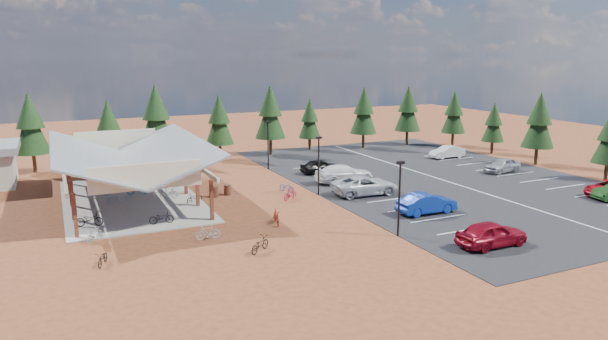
# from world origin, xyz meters

# --- Properties ---
(ground) EXTENTS (140.00, 140.00, 0.00)m
(ground) POSITION_xyz_m (0.00, 0.00, 0.00)
(ground) COLOR #5B2918
(ground) RESTS_ON ground
(asphalt_lot) EXTENTS (27.00, 44.00, 0.04)m
(asphalt_lot) POSITION_xyz_m (18.50, 3.00, 0.02)
(asphalt_lot) COLOR black
(asphalt_lot) RESTS_ON ground
(concrete_pad) EXTENTS (10.60, 18.60, 0.10)m
(concrete_pad) POSITION_xyz_m (-10.00, 7.00, 0.05)
(concrete_pad) COLOR gray
(concrete_pad) RESTS_ON ground
(bike_pavilion) EXTENTS (11.65, 19.40, 4.97)m
(bike_pavilion) POSITION_xyz_m (-10.00, 7.00, 3.82)
(bike_pavilion) COLOR #502317
(bike_pavilion) RESTS_ON concrete_pad
(lamp_post_0) EXTENTS (0.50, 0.25, 5.14)m
(lamp_post_0) POSITION_xyz_m (5.00, -10.00, 2.98)
(lamp_post_0) COLOR black
(lamp_post_0) RESTS_ON ground
(lamp_post_1) EXTENTS (0.50, 0.25, 5.14)m
(lamp_post_1) POSITION_xyz_m (5.00, 2.00, 2.98)
(lamp_post_1) COLOR black
(lamp_post_1) RESTS_ON ground
(lamp_post_2) EXTENTS (0.50, 0.25, 5.14)m
(lamp_post_2) POSITION_xyz_m (5.00, 14.00, 2.98)
(lamp_post_2) COLOR black
(lamp_post_2) RESTS_ON ground
(trash_bin_0) EXTENTS (0.60, 0.60, 0.90)m
(trash_bin_0) POSITION_xyz_m (-3.35, 5.21, 0.45)
(trash_bin_0) COLOR #432618
(trash_bin_0) RESTS_ON ground
(trash_bin_1) EXTENTS (0.60, 0.60, 0.90)m
(trash_bin_1) POSITION_xyz_m (-2.15, 5.41, 0.45)
(trash_bin_1) COLOR #432618
(trash_bin_1) RESTS_ON ground
(pine_1) EXTENTS (3.56, 3.56, 8.29)m
(pine_1) POSITION_xyz_m (-17.51, 22.75, 5.06)
(pine_1) COLOR #382314
(pine_1) RESTS_ON ground
(pine_2) EXTENTS (3.14, 3.14, 7.33)m
(pine_2) POSITION_xyz_m (-10.07, 22.03, 4.47)
(pine_2) COLOR #382314
(pine_2) RESTS_ON ground
(pine_3) EXTENTS (3.84, 3.84, 8.94)m
(pine_3) POSITION_xyz_m (-5.10, 21.68, 5.46)
(pine_3) COLOR #382314
(pine_3) RESTS_ON ground
(pine_4) EXTENTS (3.27, 3.27, 7.62)m
(pine_4) POSITION_xyz_m (1.92, 21.48, 4.65)
(pine_4) COLOR #382314
(pine_4) RESTS_ON ground
(pine_5) EXTENTS (3.67, 3.67, 8.54)m
(pine_5) POSITION_xyz_m (8.36, 21.85, 5.22)
(pine_5) COLOR #382314
(pine_5) RESTS_ON ground
(pine_6) EXTENTS (2.84, 2.84, 6.61)m
(pine_6) POSITION_xyz_m (14.12, 22.87, 4.03)
(pine_6) COLOR #382314
(pine_6) RESTS_ON ground
(pine_7) EXTENTS (3.44, 3.44, 8.01)m
(pine_7) POSITION_xyz_m (21.12, 21.33, 4.89)
(pine_7) COLOR #382314
(pine_7) RESTS_ON ground
(pine_8) EXTENTS (3.45, 3.45, 8.03)m
(pine_8) POSITION_xyz_m (27.84, 21.07, 4.90)
(pine_8) COLOR #382314
(pine_8) RESTS_ON ground
(pine_11) EXTENTS (3.45, 3.45, 8.03)m
(pine_11) POSITION_xyz_m (32.90, 3.88, 4.90)
(pine_11) COLOR #382314
(pine_11) RESTS_ON ground
(pine_12) EXTENTS (2.70, 2.70, 6.30)m
(pine_12) POSITION_xyz_m (33.49, 11.19, 3.84)
(pine_12) COLOR #382314
(pine_12) RESTS_ON ground
(pine_13) EXTENTS (3.17, 3.17, 7.39)m
(pine_13) POSITION_xyz_m (32.85, 17.75, 4.51)
(pine_13) COLOR #382314
(pine_13) RESTS_ON ground
(bike_0) EXTENTS (1.97, 1.06, 0.98)m
(bike_0) POSITION_xyz_m (-13.67, 0.74, 0.59)
(bike_0) COLOR black
(bike_0) RESTS_ON concrete_pad
(bike_1) EXTENTS (1.71, 0.86, 0.99)m
(bike_1) POSITION_xyz_m (-11.22, 6.58, 0.59)
(bike_1) COLOR #9C9EA4
(bike_1) RESTS_ON concrete_pad
(bike_2) EXTENTS (1.60, 0.96, 0.80)m
(bike_2) POSITION_xyz_m (-12.26, 9.24, 0.50)
(bike_2) COLOR navy
(bike_2) RESTS_ON concrete_pad
(bike_3) EXTENTS (1.59, 0.71, 0.92)m
(bike_3) POSITION_xyz_m (-11.75, 12.72, 0.56)
(bike_3) COLOR maroon
(bike_3) RESTS_ON concrete_pad
(bike_4) EXTENTS (1.77, 0.80, 0.90)m
(bike_4) POSITION_xyz_m (-8.95, -0.80, 0.55)
(bike_4) COLOR black
(bike_4) RESTS_ON concrete_pad
(bike_5) EXTENTS (1.55, 0.70, 0.90)m
(bike_5) POSITION_xyz_m (-7.04, 6.11, 0.55)
(bike_5) COLOR #94989C
(bike_5) RESTS_ON concrete_pad
(bike_6) EXTENTS (1.94, 0.98, 0.97)m
(bike_6) POSITION_xyz_m (-9.24, 8.52, 0.59)
(bike_6) COLOR #19529E
(bike_6) RESTS_ON concrete_pad
(bike_7) EXTENTS (1.91, 0.81, 1.11)m
(bike_7) POSITION_xyz_m (-6.57, 13.85, 0.66)
(bike_7) COLOR maroon
(bike_7) RESTS_ON concrete_pad
(bike_8) EXTENTS (1.10, 1.69, 0.84)m
(bike_8) POSITION_xyz_m (-13.45, -7.04, 0.42)
(bike_8) COLOR black
(bike_8) RESTS_ON ground
(bike_9) EXTENTS (1.42, 1.47, 0.96)m
(bike_9) POSITION_xyz_m (-13.58, -2.51, 0.48)
(bike_9) COLOR gray
(bike_9) RESTS_ON ground
(bike_11) EXTENTS (0.83, 1.87, 1.08)m
(bike_11) POSITION_xyz_m (-1.42, -4.09, 0.54)
(bike_11) COLOR maroon
(bike_11) RESTS_ON ground
(bike_12) EXTENTS (1.87, 1.65, 0.98)m
(bike_12) POSITION_xyz_m (-4.45, -8.87, 0.49)
(bike_12) COLOR black
(bike_12) RESTS_ON ground
(bike_13) EXTENTS (1.68, 0.58, 0.99)m
(bike_13) POSITION_xyz_m (-6.77, -5.29, 0.50)
(bike_13) COLOR #92979A
(bike_13) RESTS_ON ground
(bike_14) EXTENTS (1.21, 1.80, 0.89)m
(bike_14) POSITION_xyz_m (3.00, 4.34, 0.45)
(bike_14) COLOR #194A99
(bike_14) RESTS_ON ground
(bike_15) EXTENTS (1.74, 1.32, 1.04)m
(bike_15) POSITION_xyz_m (2.15, 1.60, 0.52)
(bike_15) COLOR maroon
(bike_15) RESTS_ON ground
(bike_16) EXTENTS (1.63, 1.13, 0.81)m
(bike_16) POSITION_xyz_m (-5.35, 4.10, 0.41)
(bike_16) COLOR black
(bike_16) RESTS_ON ground
(car_0) EXTENTS (4.78, 1.93, 1.63)m
(car_0) POSITION_xyz_m (9.22, -14.16, 0.85)
(car_0) COLOR maroon
(car_0) RESTS_ON asphalt_lot
(car_1) EXTENTS (4.78, 1.68, 1.57)m
(car_1) POSITION_xyz_m (10.01, -6.51, 0.83)
(car_1) COLOR navy
(car_1) RESTS_ON asphalt_lot
(car_2) EXTENTS (6.00, 3.04, 1.62)m
(car_2) POSITION_xyz_m (8.73, 0.43, 0.85)
(car_2) COLOR #B4B9BD
(car_2) RESTS_ON asphalt_lot
(car_3) EXTENTS (5.84, 2.58, 1.67)m
(car_3) POSITION_xyz_m (9.33, 5.23, 0.87)
(car_3) COLOR white
(car_3) RESTS_ON asphalt_lot
(car_4) EXTENTS (4.26, 1.88, 1.43)m
(car_4) POSITION_xyz_m (9.12, 9.84, 0.75)
(car_4) COLOR black
(car_4) RESTS_ON asphalt_lot
(car_8) EXTENTS (4.57, 2.37, 1.49)m
(car_8) POSITION_xyz_m (26.35, 2.25, 0.78)
(car_8) COLOR gray
(car_8) RESTS_ON asphalt_lot
(car_9) EXTENTS (4.35, 1.57, 1.43)m
(car_9) POSITION_xyz_m (26.40, 11.02, 0.75)
(car_9) COLOR silver
(car_9) RESTS_ON asphalt_lot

